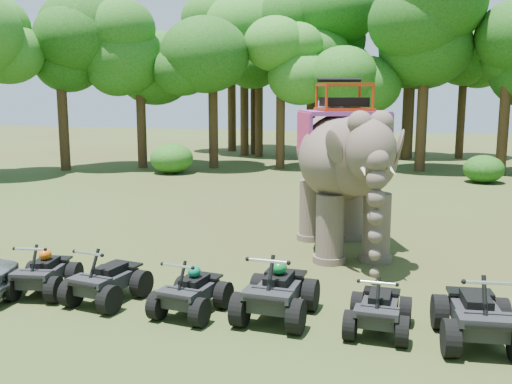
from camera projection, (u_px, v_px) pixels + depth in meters
ground at (242, 279)px, 13.53m from camera, size 110.00×110.00×0.00m
elephant at (343, 166)px, 15.70m from camera, size 4.40×6.17×4.75m
atv_0 at (43, 267)px, 12.47m from camera, size 1.43×1.78×1.19m
atv_1 at (107, 273)px, 11.97m from camera, size 1.45×1.83×1.23m
atv_2 at (191, 285)px, 11.32m from camera, size 1.33×1.70×1.17m
atv_3 at (277, 284)px, 11.08m from camera, size 1.42×1.90×1.37m
atv_4 at (379, 302)px, 10.43m from camera, size 1.16×1.57×1.14m
atv_5 at (478, 307)px, 9.92m from camera, size 1.54×1.97×1.36m
tree_0 at (348, 113)px, 32.43m from camera, size 4.60×4.60×6.57m
tree_1 at (424, 83)px, 31.66m from camera, size 6.94×6.94×9.92m
tree_2 at (506, 97)px, 30.13m from camera, size 5.86×5.86×8.37m
tree_26 at (62, 93)px, 32.20m from camera, size 6.19×6.19×8.85m
tree_27 at (141, 97)px, 33.41m from camera, size 5.85×5.85×8.36m
tree_28 at (213, 96)px, 33.27m from camera, size 5.94×5.94×8.49m
tree_29 at (281, 104)px, 33.06m from camera, size 5.27×5.27×7.53m
tree_30 at (312, 80)px, 38.11m from camera, size 7.42×7.42×10.60m
tree_31 at (408, 81)px, 37.42m from camera, size 7.29×7.29×10.42m
tree_32 at (244, 84)px, 40.10m from camera, size 7.02×7.02×10.03m
tree_33 at (232, 79)px, 43.15m from camera, size 7.70×7.70×11.00m
tree_34 at (462, 100)px, 38.41m from camera, size 5.53×5.53×7.90m
tree_36 at (259, 97)px, 39.36m from camera, size 5.81×5.81×8.30m
tree_37 at (411, 94)px, 38.44m from camera, size 6.10×6.10×8.72m
tree_38 at (334, 94)px, 36.16m from camera, size 6.06×6.06×8.66m
tree_40 at (255, 85)px, 40.76m from camera, size 7.01×7.01×10.01m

